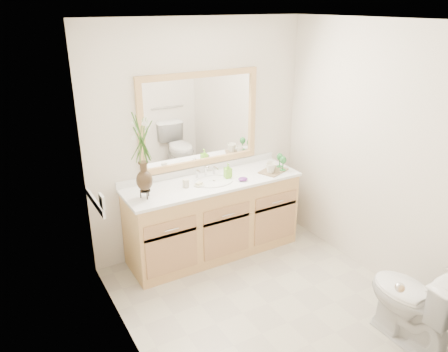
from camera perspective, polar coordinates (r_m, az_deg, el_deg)
floor at (r=4.10m, az=5.74°, el=-16.23°), size 2.60×2.60×0.00m
ceiling at (r=3.24m, az=7.42°, el=19.50°), size 2.40×2.60×0.02m
wall_back at (r=4.54m, az=-3.22°, el=4.88°), size 2.40×0.02×2.40m
wall_front at (r=2.68m, az=23.25°, el=-9.71°), size 2.40×0.02×2.40m
wall_left at (r=3.00m, az=-12.48°, el=-4.89°), size 0.02×2.60×2.40m
wall_right at (r=4.28m, az=19.59°, el=2.54°), size 0.02×2.60×2.40m
vanity at (r=4.61m, az=-1.40°, el=-5.58°), size 1.80×0.55×0.80m
counter at (r=4.43m, az=-1.45°, el=-0.81°), size 1.84×0.57×0.03m
sink at (r=4.44m, az=-1.33°, el=-1.35°), size 0.38×0.34×0.23m
mirror at (r=4.47m, az=-3.15°, el=7.32°), size 1.32×0.04×0.97m
switch_plate at (r=3.77m, az=-15.66°, el=-3.21°), size 0.02×0.12×0.12m
door at (r=2.59m, az=18.08°, el=-15.41°), size 0.80×0.03×2.00m
toilet at (r=3.80m, az=23.44°, el=-14.83°), size 0.42×0.75×0.74m
flower_vase at (r=3.94m, az=-10.67°, el=3.75°), size 0.18×0.18×0.73m
tumbler at (r=4.28m, az=-5.01°, el=-0.93°), size 0.06×0.06×0.08m
soap_dish at (r=4.31m, az=-3.28°, el=-1.14°), size 0.11×0.11×0.03m
soap_bottle at (r=4.49m, az=0.51°, el=0.62°), size 0.07×0.07×0.14m
purple_dish at (r=4.43m, az=2.49°, el=-0.39°), size 0.12×0.11×0.04m
tray at (r=4.70m, az=6.46°, el=0.67°), size 0.36×0.30×0.02m
mug_left at (r=4.61m, az=6.11°, el=1.06°), size 0.14×0.13×0.11m
mug_right at (r=4.71m, az=6.13°, el=1.40°), size 0.12×0.12×0.09m
goblet_front at (r=4.67m, az=7.73°, el=1.98°), size 0.07×0.07×0.16m
goblet_back at (r=4.77m, az=7.31°, el=2.39°), size 0.07×0.07×0.15m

